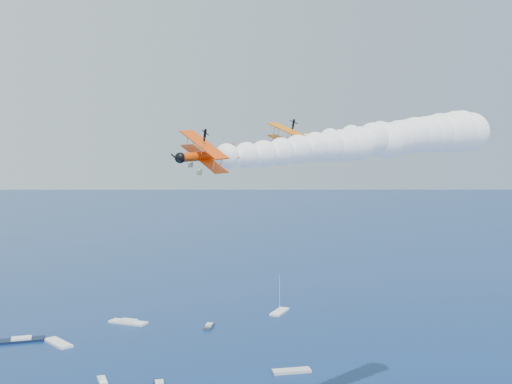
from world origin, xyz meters
TOP-DOWN VIEW (x-y plane):
  - biplane_lead at (21.92, 29.18)m, footprint 10.06×12.06m
  - biplane_trail at (-1.19, 13.63)m, footprint 8.47×10.27m
  - smoke_trail_lead at (46.73, 32.96)m, footprint 51.09×20.06m
  - smoke_trail_trail at (23.89, 14.61)m, footprint 50.48×9.76m
  - spectator_boats at (-3.46, 121.01)m, footprint 201.44×181.34m

SIDE VIEW (x-z plane):
  - spectator_boats at x=-3.46m, z-range 0.00..0.70m
  - biplane_trail at x=-1.19m, z-range 52.10..60.73m
  - smoke_trail_trail at x=23.89m, z-range 53.39..63.18m
  - biplane_lead at x=21.92m, z-range 53.95..63.03m
  - smoke_trail_lead at x=46.73m, z-range 55.47..65.26m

